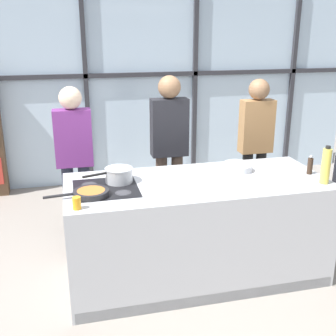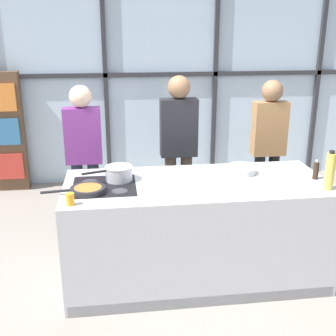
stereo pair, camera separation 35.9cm
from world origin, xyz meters
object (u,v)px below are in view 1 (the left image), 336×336
Objects in this scene: spectator_center_right at (256,140)px; frying_pan at (90,193)px; saucepan at (119,175)px; spectator_center_left at (169,143)px; spectator_far_left at (74,153)px; mixing_bowl at (239,168)px; oil_bottle at (326,166)px; white_plate at (237,164)px; pepper_grinder at (310,165)px; juice_glass_near at (77,203)px.

spectator_center_right reaches higher than frying_pan.
saucepan is (-1.65, -0.89, 0.02)m from spectator_center_right.
spectator_far_left is at bearing 0.00° from spectator_center_left.
spectator_far_left reaches higher than mixing_bowl.
oil_bottle reaches higher than frying_pan.
spectator_center_left is at bearing 51.44° from frying_pan.
spectator_center_left is at bearing 126.84° from white_plate.
spectator_far_left is 2.41m from oil_bottle.
mixing_bowl is 0.62m from pepper_grinder.
saucepan is 1.68× the size of white_plate.
spectator_far_left is 3.23× the size of frying_pan.
spectator_center_right is at bearing -180.00° from spectator_far_left.
spectator_far_left reaches higher than saucepan.
spectator_far_left is at bearing 152.07° from pepper_grinder.
pepper_grinder is at bearing 87.64° from oil_bottle.
oil_bottle reaches higher than juice_glass_near.
spectator_far_left is 1.64m from white_plate.
juice_glass_near is (-2.02, -1.38, 0.00)m from spectator_center_right.
saucepan is 1.69m from pepper_grinder.
white_plate is (1.50, -0.67, -0.02)m from spectator_far_left.
spectator_far_left is 1.00m from spectator_center_left.
spectator_far_left is 1.14m from frying_pan.
spectator_far_left is 2.00m from spectator_center_right.
spectator_center_left is 1.67m from oil_bottle.
white_plate is at bearing 18.41° from frying_pan.
white_plate is at bearing 126.84° from spectator_center_left.
saucepan is at bearing 111.26° from spectator_far_left.
mixing_bowl is (-0.55, -0.85, -0.01)m from spectator_center_right.
spectator_far_left reaches higher than pepper_grinder.
white_plate is 1.09× the size of mixing_bowl.
white_plate is at bearing 128.48° from oil_bottle.
mixing_bowl reaches higher than frying_pan.
oil_bottle is at bearing -14.35° from saucepan.
frying_pan is 1.94m from oil_bottle.
juice_glass_near is at bearing 89.33° from spectator_far_left.
spectator_center_right is 2.44m from juice_glass_near.
spectator_center_right is at bearing 53.36° from white_plate.
oil_bottle is at bearing 90.70° from spectator_center_right.
saucepan is at bearing 165.65° from oil_bottle.
oil_bottle is at bearing -5.27° from frying_pan.
pepper_grinder is (0.03, -1.07, 0.04)m from spectator_center_right.
saucepan reaches higher than frying_pan.
frying_pan is 1.54× the size of oil_bottle.
spectator_center_left is 1.49m from pepper_grinder.
saucepan is at bearing 28.27° from spectator_center_right.
frying_pan is 1.17× the size of saucepan.
frying_pan is 2.15× the size of mixing_bowl.
white_plate is 1.68m from juice_glass_near.
spectator_center_left reaches higher than frying_pan.
spectator_center_left is at bearing 53.68° from saucepan.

